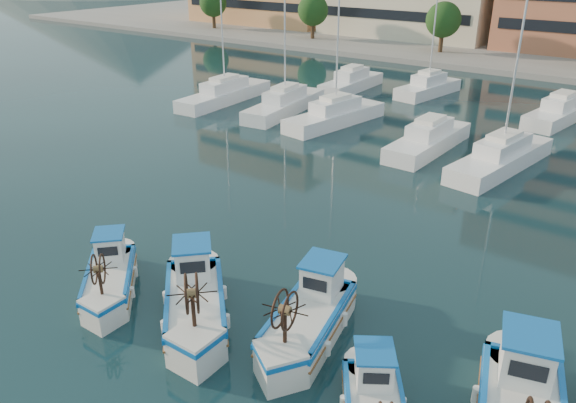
{
  "coord_description": "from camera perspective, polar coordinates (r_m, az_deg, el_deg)",
  "views": [
    {
      "loc": [
        11.52,
        -10.76,
        11.65
      ],
      "look_at": [
        -1.84,
        7.27,
        1.5
      ],
      "focal_mm": 35.0,
      "sensor_mm": 36.0,
      "label": 1
    }
  ],
  "objects": [
    {
      "name": "yacht_marina",
      "position": [
        42.79,
        14.2,
        8.54
      ],
      "size": [
        40.63,
        22.69,
        11.5
      ],
      "color": "white",
      "rests_on": "ground"
    },
    {
      "name": "fishing_boat_a",
      "position": [
        21.77,
        -17.67,
        -7.17
      ],
      "size": [
        3.9,
        3.84,
        2.51
      ],
      "rotation": [
        0.0,
        0.0,
        0.8
      ],
      "color": "silver",
      "rests_on": "ground"
    },
    {
      "name": "fishing_boat_b",
      "position": [
        19.54,
        -9.45,
        -9.69
      ],
      "size": [
        4.65,
        4.59,
        3.0
      ],
      "rotation": [
        0.0,
        0.0,
        0.8
      ],
      "color": "silver",
      "rests_on": "ground"
    },
    {
      "name": "ground",
      "position": [
        19.6,
        -8.57,
        -12.45
      ],
      "size": [
        300.0,
        300.0,
        0.0
      ],
      "primitive_type": "plane",
      "color": "#17383D",
      "rests_on": "ground"
    },
    {
      "name": "fishing_boat_c",
      "position": [
        18.55,
        2.23,
        -11.49
      ],
      "size": [
        2.82,
        4.77,
        2.89
      ],
      "rotation": [
        0.0,
        0.0,
        0.22
      ],
      "color": "silver",
      "rests_on": "ground"
    }
  ]
}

